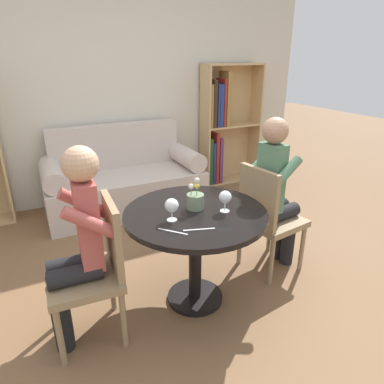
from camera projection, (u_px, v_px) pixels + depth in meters
name	position (u px, v px, depth m)	size (l,w,h in m)	color
ground_plane	(195.00, 298.00, 2.52)	(16.00, 16.00, 0.00)	brown
back_wall	(107.00, 84.00, 3.87)	(5.20, 0.05, 2.70)	beige
round_table	(195.00, 230.00, 2.30)	(0.95, 0.95, 0.71)	black
couch	(124.00, 182.00, 3.91)	(1.72, 0.80, 0.92)	beige
bookshelf_right	(222.00, 126.00, 4.55)	(0.80, 0.28, 1.56)	tan
chair_left	(96.00, 266.00, 2.04)	(0.44, 0.44, 0.90)	#937A56
chair_right	(267.00, 215.00, 2.68)	(0.48, 0.48, 0.90)	#937A56
person_left	(76.00, 246.00, 1.95)	(0.43, 0.35, 1.23)	black
person_right	(276.00, 193.00, 2.67)	(0.45, 0.38, 1.26)	black
wine_glass_left	(172.00, 206.00, 2.10)	(0.09, 0.09, 0.14)	white
wine_glass_right	(225.00, 197.00, 2.22)	(0.08, 0.08, 0.14)	white
flower_vase	(195.00, 200.00, 2.27)	(0.12, 0.12, 0.22)	gray
knife_left_setting	(173.00, 231.00, 1.99)	(0.13, 0.15, 0.00)	silver
fork_left_setting	(199.00, 229.00, 2.02)	(0.18, 0.07, 0.00)	silver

